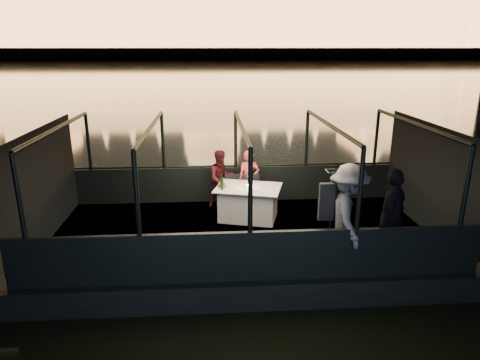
{
  "coord_description": "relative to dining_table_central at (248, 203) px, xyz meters",
  "views": [
    {
      "loc": [
        -0.61,
        -8.44,
        4.32
      ],
      "look_at": [
        0.0,
        0.4,
        1.55
      ],
      "focal_mm": 32.0,
      "sensor_mm": 36.0,
      "label": 1
    }
  ],
  "objects": [
    {
      "name": "boat_deck",
      "position": [
        -0.21,
        -0.75,
        -0.41
      ],
      "size": [
        8.0,
        4.0,
        0.04
      ],
      "primitive_type": "cube",
      "color": "black",
      "rests_on": "boat_hull"
    },
    {
      "name": "coat_stand",
      "position": [
        1.32,
        -2.09,
        0.51
      ],
      "size": [
        0.61,
        0.56,
        1.77
      ],
      "primitive_type": null,
      "rotation": [
        0.0,
        0.0,
        0.41
      ],
      "color": "black",
      "rests_on": "boat_deck"
    },
    {
      "name": "wine_glass_red",
      "position": [
        0.02,
        0.26,
        0.48
      ],
      "size": [
        0.09,
        0.09,
        0.2
      ],
      "primitive_type": null,
      "rotation": [
        0.0,
        0.0,
        -0.41
      ],
      "color": "silver",
      "rests_on": "dining_table_central"
    },
    {
      "name": "cabin_glass_starboard",
      "position": [
        -0.21,
        -2.75,
        1.21
      ],
      "size": [
        8.0,
        0.02,
        1.4
      ],
      "primitive_type": null,
      "color": "#99B2B2",
      "rests_on": "gunwale_starboard"
    },
    {
      "name": "chair_port_right",
      "position": [
        0.12,
        0.45,
        0.06
      ],
      "size": [
        0.49,
        0.49,
        0.87
      ],
      "primitive_type": "cube",
      "rotation": [
        0.0,
        0.0,
        0.25
      ],
      "color": "black",
      "rests_on": "boat_deck"
    },
    {
      "name": "embankment",
      "position": [
        -0.21,
        209.25,
        0.11
      ],
      "size": [
        400.0,
        140.0,
        6.0
      ],
      "primitive_type": "cube",
      "color": "#423D33",
      "rests_on": "ground"
    },
    {
      "name": "canopy_ribs",
      "position": [
        -0.21,
        -0.75,
        0.76
      ],
      "size": [
        8.0,
        4.0,
        2.3
      ],
      "primitive_type": null,
      "color": "black",
      "rests_on": "boat_deck"
    },
    {
      "name": "passenger_dark",
      "position": [
        2.37,
        -2.3,
        0.47
      ],
      "size": [
        1.04,
        1.1,
        1.81
      ],
      "primitive_type": "imported",
      "rotation": [
        0.0,
        0.0,
        3.99
      ],
      "color": "black",
      "rests_on": "boat_deck"
    },
    {
      "name": "wine_glass_white",
      "position": [
        -0.6,
        -0.07,
        0.48
      ],
      "size": [
        0.09,
        0.09,
        0.2
      ],
      "primitive_type": null,
      "rotation": [
        0.0,
        0.0,
        -0.39
      ],
      "color": "silver",
      "rests_on": "dining_table_central"
    },
    {
      "name": "cabin_glass_port",
      "position": [
        -0.21,
        1.25,
        1.21
      ],
      "size": [
        8.0,
        0.02,
        1.4
      ],
      "primitive_type": null,
      "color": "#99B2B2",
      "rests_on": "gunwale_port"
    },
    {
      "name": "person_woman_coral",
      "position": [
        0.09,
        0.8,
        0.36
      ],
      "size": [
        0.51,
        0.34,
        1.42
      ],
      "primitive_type": "imported",
      "rotation": [
        0.0,
        0.0,
        0.01
      ],
      "color": "#E75454",
      "rests_on": "boat_deck"
    },
    {
      "name": "dining_table_central",
      "position": [
        0.0,
        0.0,
        0.0
      ],
      "size": [
        1.68,
        1.4,
        0.77
      ],
      "primitive_type": "cube",
      "rotation": [
        0.0,
        0.0,
        -0.27
      ],
      "color": "white",
      "rests_on": "boat_deck"
    },
    {
      "name": "person_man_maroon",
      "position": [
        -0.59,
        0.87,
        0.36
      ],
      "size": [
        0.81,
        0.7,
        1.43
      ],
      "primitive_type": "imported",
      "rotation": [
        0.0,
        0.0,
        0.28
      ],
      "color": "#411216",
      "rests_on": "boat_deck"
    },
    {
      "name": "cabin_roof_glass",
      "position": [
        -0.21,
        -0.75,
        1.91
      ],
      "size": [
        8.0,
        4.0,
        0.02
      ],
      "primitive_type": null,
      "color": "#99B2B2",
      "rests_on": "boat_deck"
    },
    {
      "name": "river_water",
      "position": [
        -0.21,
        79.25,
        -0.89
      ],
      "size": [
        500.0,
        500.0,
        0.0
      ],
      "primitive_type": "plane",
      "color": "black",
      "rests_on": "ground"
    },
    {
      "name": "bread_basket",
      "position": [
        -0.6,
        0.06,
        0.42
      ],
      "size": [
        0.21,
        0.21,
        0.08
      ],
      "primitive_type": "cylinder",
      "rotation": [
        0.0,
        0.0,
        0.14
      ],
      "color": "brown",
      "rests_on": "dining_table_central"
    },
    {
      "name": "gunwale_starboard",
      "position": [
        -0.21,
        -2.75,
        0.06
      ],
      "size": [
        8.0,
        0.08,
        0.9
      ],
      "primitive_type": "cube",
      "color": "black",
      "rests_on": "boat_deck"
    },
    {
      "name": "boat_hull",
      "position": [
        -0.21,
        -0.75,
        -0.89
      ],
      "size": [
        8.6,
        4.4,
        1.0
      ],
      "primitive_type": "cube",
      "color": "black",
      "rests_on": "river_water"
    },
    {
      "name": "passenger_stripe",
      "position": [
        1.57,
        -2.29,
        0.47
      ],
      "size": [
        0.83,
        1.3,
        1.9
      ],
      "primitive_type": "imported",
      "rotation": [
        0.0,
        0.0,
        1.46
      ],
      "color": "silver",
      "rests_on": "boat_deck"
    },
    {
      "name": "end_wall_fore",
      "position": [
        -4.21,
        -0.75,
        0.76
      ],
      "size": [
        0.02,
        4.0,
        2.3
      ],
      "primitive_type": null,
      "color": "black",
      "rests_on": "boat_deck"
    },
    {
      "name": "plate_far",
      "position": [
        -0.59,
        0.14,
        0.39
      ],
      "size": [
        0.28,
        0.28,
        0.02
      ],
      "primitive_type": "cylinder",
      "rotation": [
        0.0,
        0.0,
        0.2
      ],
      "color": "white",
      "rests_on": "dining_table_central"
    },
    {
      "name": "wine_bottle",
      "position": [
        -0.6,
        -0.11,
        0.53
      ],
      "size": [
        0.08,
        0.08,
        0.33
      ],
      "primitive_type": "cylinder",
      "rotation": [
        0.0,
        0.0,
        -0.17
      ],
      "color": "#143916",
      "rests_on": "dining_table_central"
    },
    {
      "name": "plate_near",
      "position": [
        0.06,
        -0.21,
        0.39
      ],
      "size": [
        0.25,
        0.25,
        0.01
      ],
      "primitive_type": "cylinder",
      "rotation": [
        0.0,
        0.0,
        -0.12
      ],
      "color": "white",
      "rests_on": "dining_table_central"
    },
    {
      "name": "chair_port_left",
      "position": [
        -0.31,
        0.6,
        0.06
      ],
      "size": [
        0.42,
        0.42,
        0.84
      ],
      "primitive_type": "cube",
      "rotation": [
        0.0,
        0.0,
        0.08
      ],
      "color": "black",
      "rests_on": "boat_deck"
    },
    {
      "name": "amber_candle",
      "position": [
        -0.03,
        -0.04,
        0.42
      ],
      "size": [
        0.06,
        0.06,
        0.07
      ],
      "primitive_type": "cylinder",
      "rotation": [
        0.0,
        0.0,
        0.16
      ],
      "color": "#F8A33E",
      "rests_on": "dining_table_central"
    },
    {
      "name": "gunwale_port",
      "position": [
        -0.21,
        1.25,
        0.06
      ],
      "size": [
        8.0,
        0.08,
        0.9
      ],
      "primitive_type": "cube",
      "color": "black",
      "rests_on": "boat_deck"
    },
    {
      "name": "end_wall_aft",
      "position": [
        3.79,
        -0.75,
        0.76
      ],
      "size": [
        0.02,
        4.0,
        2.3
      ],
      "primitive_type": null,
      "color": "black",
      "rests_on": "boat_deck"
    }
  ]
}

